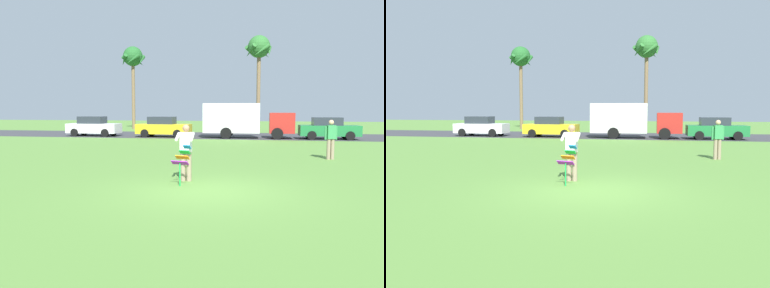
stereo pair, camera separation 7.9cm
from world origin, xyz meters
TOP-DOWN VIEW (x-y plane):
  - ground_plane at (0.00, 0.00)m, footprint 120.00×120.00m
  - road_strip at (0.00, 21.51)m, footprint 120.00×8.00m
  - person_kite_flyer at (-0.80, 1.29)m, footprint 0.57×0.68m
  - kite_held at (-0.78, 0.67)m, footprint 0.53×0.70m
  - parked_car_white at (-12.12, 19.11)m, footprint 4.21×1.86m
  - parked_car_yellow at (-6.25, 19.11)m, footprint 4.25×1.94m
  - parked_truck_red_cab at (-0.04, 19.11)m, footprint 6.71×2.15m
  - parked_car_green at (6.15, 19.11)m, footprint 4.24×1.90m
  - palm_tree_left_near at (-12.47, 29.91)m, footprint 2.58×2.71m
  - palm_tree_right_near at (0.96, 27.27)m, footprint 2.58×2.71m
  - person_walker_near at (4.40, 7.42)m, footprint 0.55×0.31m

SIDE VIEW (x-z plane):
  - ground_plane at x=0.00m, z-range 0.00..0.00m
  - road_strip at x=0.00m, z-range 0.00..0.01m
  - kite_held at x=-0.78m, z-range 0.20..1.34m
  - parked_car_white at x=-12.12m, z-range -0.03..1.57m
  - parked_car_yellow at x=-6.25m, z-range -0.03..1.57m
  - parked_car_green at x=6.15m, z-range -0.03..1.57m
  - person_walker_near at x=4.40m, z-range 0.07..1.80m
  - person_kite_flyer at x=-0.80m, z-range 0.09..1.82m
  - parked_truck_red_cab at x=-0.04m, z-range 0.10..2.72m
  - palm_tree_left_near at x=-12.47m, z-range 3.00..11.91m
  - palm_tree_right_near at x=0.96m, z-range 3.09..12.21m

